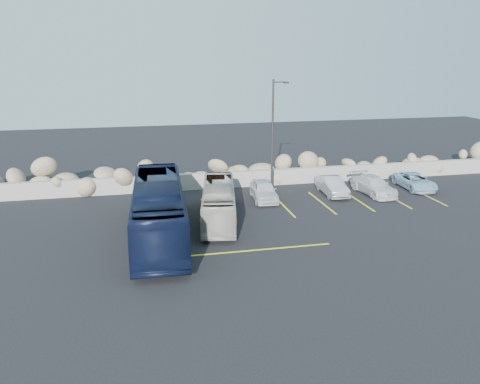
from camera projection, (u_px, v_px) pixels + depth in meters
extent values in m
plane|color=black|center=(275.00, 250.00, 23.79)|extent=(90.00, 90.00, 0.00)
cube|color=gray|center=(230.00, 179.00, 34.86)|extent=(60.00, 0.40, 1.20)
cube|color=yellow|center=(207.00, 210.00, 29.84)|extent=(0.12, 5.00, 0.01)
cube|color=yellow|center=(283.00, 205.00, 30.87)|extent=(0.12, 5.00, 0.01)
cube|color=yellow|center=(321.00, 202.00, 31.42)|extent=(0.12, 5.00, 0.01)
cube|color=yellow|center=(357.00, 200.00, 31.95)|extent=(0.12, 5.00, 0.01)
cube|color=yellow|center=(392.00, 198.00, 32.48)|extent=(0.12, 5.00, 0.01)
cube|color=yellow|center=(425.00, 195.00, 33.00)|extent=(0.12, 5.00, 0.01)
cube|color=yellow|center=(255.00, 250.00, 23.77)|extent=(8.00, 0.12, 0.01)
cylinder|color=#302D2B|center=(272.00, 139.00, 32.06)|extent=(0.14, 0.14, 8.00)
cylinder|color=#302D2B|center=(280.00, 82.00, 31.08)|extent=(0.90, 0.08, 0.08)
cube|color=#302D2B|center=(286.00, 83.00, 31.18)|extent=(0.35, 0.18, 0.12)
imported|color=#BAB7A8|center=(219.00, 202.00, 27.84)|extent=(3.19, 8.10, 2.20)
imported|color=black|center=(159.00, 210.00, 25.04)|extent=(3.04, 11.27, 3.11)
imported|color=silver|center=(264.00, 190.00, 31.85)|extent=(1.90, 4.05, 1.34)
imported|color=#A2A2A6|center=(332.00, 186.00, 33.08)|extent=(1.49, 3.86, 1.25)
imported|color=silver|center=(374.00, 185.00, 33.19)|extent=(2.14, 4.43, 1.24)
imported|color=#99BFD9|center=(415.00, 181.00, 34.51)|extent=(2.10, 4.17, 1.13)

